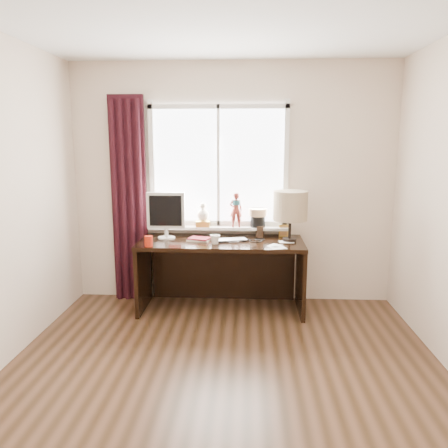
# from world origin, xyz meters

# --- Properties ---
(floor) EXTENTS (3.50, 4.00, 0.00)m
(floor) POSITION_xyz_m (0.00, 0.00, 0.00)
(floor) COLOR #533422
(floor) RESTS_ON ground
(wall_back) EXTENTS (3.50, 0.00, 2.60)m
(wall_back) POSITION_xyz_m (0.00, 2.00, 1.30)
(wall_back) COLOR beige
(wall_back) RESTS_ON ground
(wall_front) EXTENTS (3.50, 0.00, 2.60)m
(wall_front) POSITION_xyz_m (0.00, -2.00, 1.30)
(wall_front) COLOR beige
(wall_front) RESTS_ON ground
(laptop) EXTENTS (0.37, 0.29, 0.03)m
(laptop) POSITION_xyz_m (0.00, 1.62, 0.76)
(laptop) COLOR silver
(laptop) RESTS_ON desk
(mug) EXTENTS (0.13, 0.12, 0.10)m
(mug) POSITION_xyz_m (-0.15, 1.48, 0.80)
(mug) COLOR white
(mug) RESTS_ON desk
(red_cup) EXTENTS (0.08, 0.08, 0.10)m
(red_cup) POSITION_xyz_m (-0.80, 1.35, 0.80)
(red_cup) COLOR #A51E0C
(red_cup) RESTS_ON desk
(window) EXTENTS (1.52, 0.20, 1.40)m
(window) POSITION_xyz_m (-0.15, 1.95, 1.30)
(window) COLOR white
(window) RESTS_ON ground
(curtain) EXTENTS (0.38, 0.09, 2.25)m
(curtain) POSITION_xyz_m (-1.13, 1.91, 1.12)
(curtain) COLOR black
(curtain) RESTS_ON floor
(desk) EXTENTS (1.70, 0.70, 0.75)m
(desk) POSITION_xyz_m (-0.10, 1.73, 0.51)
(desk) COLOR black
(desk) RESTS_ON floor
(monitor) EXTENTS (0.40, 0.18, 0.49)m
(monitor) POSITION_xyz_m (-0.69, 1.71, 1.03)
(monitor) COLOR beige
(monitor) RESTS_ON desk
(notebook_stack) EXTENTS (0.25, 0.21, 0.03)m
(notebook_stack) POSITION_xyz_m (-0.33, 1.62, 0.77)
(notebook_stack) COLOR beige
(notebook_stack) RESTS_ON desk
(brush_holder) EXTENTS (0.09, 0.09, 0.25)m
(brush_holder) POSITION_xyz_m (0.30, 1.85, 0.81)
(brush_holder) COLOR black
(brush_holder) RESTS_ON desk
(icon_frame) EXTENTS (0.10, 0.03, 0.13)m
(icon_frame) POSITION_xyz_m (0.56, 1.86, 0.81)
(icon_frame) COLOR gold
(icon_frame) RESTS_ON desk
(table_lamp) EXTENTS (0.35, 0.35, 0.52)m
(table_lamp) POSITION_xyz_m (0.60, 1.65, 1.11)
(table_lamp) COLOR black
(table_lamp) RESTS_ON desk
(loose_papers) EXTENTS (0.29, 0.39, 0.00)m
(loose_papers) POSITION_xyz_m (0.49, 1.47, 0.75)
(loose_papers) COLOR white
(loose_papers) RESTS_ON desk
(desk_cables) EXTENTS (0.25, 0.20, 0.01)m
(desk_cables) POSITION_xyz_m (0.24, 1.65, 0.75)
(desk_cables) COLOR black
(desk_cables) RESTS_ON desk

